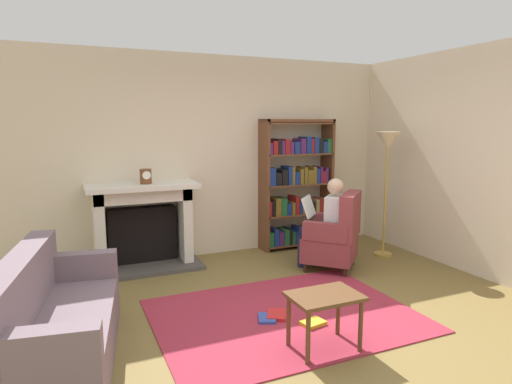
{
  "coord_description": "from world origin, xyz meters",
  "views": [
    {
      "loc": [
        -1.81,
        -3.15,
        1.79
      ],
      "look_at": [
        0.1,
        1.2,
        1.05
      ],
      "focal_mm": 30.59,
      "sensor_mm": 36.0,
      "label": 1
    }
  ],
  "objects_px": {
    "armchair_reading": "(335,236)",
    "floor_lamp": "(387,151)",
    "fireplace": "(143,223)",
    "side_table": "(325,303)",
    "mantel_clock": "(146,176)",
    "bookshelf": "(297,186)",
    "sofa_floral": "(55,325)",
    "seated_reader": "(326,220)"
  },
  "relations": [
    {
      "from": "armchair_reading",
      "to": "floor_lamp",
      "type": "height_order",
      "value": "floor_lamp"
    },
    {
      "from": "fireplace",
      "to": "side_table",
      "type": "xyz_separation_m",
      "value": [
        0.97,
        -2.67,
        -0.18
      ]
    },
    {
      "from": "mantel_clock",
      "to": "floor_lamp",
      "type": "height_order",
      "value": "floor_lamp"
    },
    {
      "from": "bookshelf",
      "to": "sofa_floral",
      "type": "height_order",
      "value": "bookshelf"
    },
    {
      "from": "armchair_reading",
      "to": "fireplace",
      "type": "bearing_deg",
      "value": -70.45
    },
    {
      "from": "fireplace",
      "to": "bookshelf",
      "type": "xyz_separation_m",
      "value": [
        2.21,
        0.04,
        0.33
      ]
    },
    {
      "from": "seated_reader",
      "to": "sofa_floral",
      "type": "relative_size",
      "value": 0.64
    },
    {
      "from": "fireplace",
      "to": "seated_reader",
      "type": "xyz_separation_m",
      "value": [
        2.08,
        -0.96,
        0.05
      ]
    },
    {
      "from": "bookshelf",
      "to": "side_table",
      "type": "xyz_separation_m",
      "value": [
        -1.24,
        -2.71,
        -0.51
      ]
    },
    {
      "from": "fireplace",
      "to": "mantel_clock",
      "type": "bearing_deg",
      "value": -67.3
    },
    {
      "from": "mantel_clock",
      "to": "seated_reader",
      "type": "relative_size",
      "value": 0.16
    },
    {
      "from": "bookshelf",
      "to": "side_table",
      "type": "bearing_deg",
      "value": -114.65
    },
    {
      "from": "armchair_reading",
      "to": "sofa_floral",
      "type": "relative_size",
      "value": 0.54
    },
    {
      "from": "side_table",
      "to": "floor_lamp",
      "type": "bearing_deg",
      "value": 40.89
    },
    {
      "from": "fireplace",
      "to": "floor_lamp",
      "type": "relative_size",
      "value": 0.81
    },
    {
      "from": "fireplace",
      "to": "side_table",
      "type": "relative_size",
      "value": 2.43
    },
    {
      "from": "armchair_reading",
      "to": "floor_lamp",
      "type": "distance_m",
      "value": 1.39
    },
    {
      "from": "seated_reader",
      "to": "armchair_reading",
      "type": "bearing_deg",
      "value": 90.0
    },
    {
      "from": "mantel_clock",
      "to": "armchair_reading",
      "type": "height_order",
      "value": "mantel_clock"
    },
    {
      "from": "mantel_clock",
      "to": "bookshelf",
      "type": "distance_m",
      "value": 2.19
    },
    {
      "from": "seated_reader",
      "to": "side_table",
      "type": "distance_m",
      "value": 2.05
    },
    {
      "from": "armchair_reading",
      "to": "side_table",
      "type": "xyz_separation_m",
      "value": [
        -1.2,
        -1.63,
        -0.03
      ]
    },
    {
      "from": "bookshelf",
      "to": "side_table",
      "type": "distance_m",
      "value": 3.02
    },
    {
      "from": "mantel_clock",
      "to": "floor_lamp",
      "type": "distance_m",
      "value": 3.15
    },
    {
      "from": "sofa_floral",
      "to": "mantel_clock",
      "type": "bearing_deg",
      "value": -18.54
    },
    {
      "from": "fireplace",
      "to": "mantel_clock",
      "type": "height_order",
      "value": "mantel_clock"
    },
    {
      "from": "mantel_clock",
      "to": "sofa_floral",
      "type": "relative_size",
      "value": 0.1
    },
    {
      "from": "armchair_reading",
      "to": "seated_reader",
      "type": "xyz_separation_m",
      "value": [
        -0.08,
        0.08,
        0.2
      ]
    },
    {
      "from": "seated_reader",
      "to": "sofa_floral",
      "type": "xyz_separation_m",
      "value": [
        -3.07,
        -1.1,
        -0.3
      ]
    },
    {
      "from": "seated_reader",
      "to": "side_table",
      "type": "bearing_deg",
      "value": 12.32
    },
    {
      "from": "fireplace",
      "to": "bookshelf",
      "type": "bearing_deg",
      "value": 0.92
    },
    {
      "from": "side_table",
      "to": "fireplace",
      "type": "bearing_deg",
      "value": 109.86
    },
    {
      "from": "sofa_floral",
      "to": "side_table",
      "type": "xyz_separation_m",
      "value": [
        1.96,
        -0.61,
        0.07
      ]
    },
    {
      "from": "mantel_clock",
      "to": "armchair_reading",
      "type": "xyz_separation_m",
      "value": [
        2.12,
        -0.95,
        -0.74
      ]
    },
    {
      "from": "bookshelf",
      "to": "seated_reader",
      "type": "relative_size",
      "value": 1.63
    },
    {
      "from": "mantel_clock",
      "to": "seated_reader",
      "type": "xyz_separation_m",
      "value": [
        2.04,
        -0.86,
        -0.54
      ]
    },
    {
      "from": "floor_lamp",
      "to": "side_table",
      "type": "bearing_deg",
      "value": -139.11
    },
    {
      "from": "fireplace",
      "to": "seated_reader",
      "type": "distance_m",
      "value": 2.29
    },
    {
      "from": "seated_reader",
      "to": "sofa_floral",
      "type": "bearing_deg",
      "value": -24.98
    },
    {
      "from": "seated_reader",
      "to": "floor_lamp",
      "type": "height_order",
      "value": "floor_lamp"
    },
    {
      "from": "bookshelf",
      "to": "sofa_floral",
      "type": "distance_m",
      "value": 3.87
    },
    {
      "from": "seated_reader",
      "to": "side_table",
      "type": "xyz_separation_m",
      "value": [
        -1.11,
        -1.71,
        -0.23
      ]
    }
  ]
}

